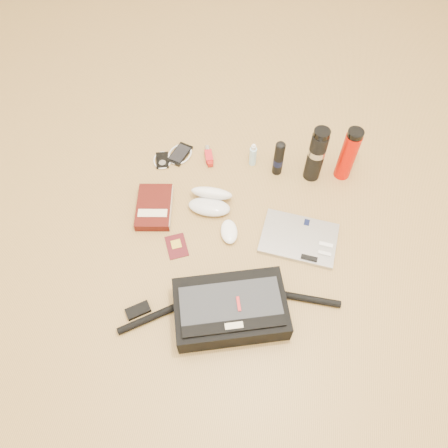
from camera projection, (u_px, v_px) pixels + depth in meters
The scene contains 14 objects.
ground at pixel (230, 258), 1.72m from camera, with size 4.00×4.00×0.00m, color #A47F44.
messenger_bag at pixel (230, 309), 1.55m from camera, with size 0.79×0.35×0.11m.
laptop at pixel (299, 239), 1.76m from camera, with size 0.32×0.24×0.03m.
book at pixel (155, 207), 1.83m from camera, with size 0.17×0.24×0.04m.
passport at pixel (177, 246), 1.75m from camera, with size 0.12×0.13×0.01m.
mouse at pixel (229, 232), 1.76m from camera, with size 0.09×0.13×0.04m.
sunglasses_case at pixel (210, 200), 1.83m from camera, with size 0.18×0.15×0.10m.
ipod at pixel (162, 160), 1.98m from camera, with size 0.10×0.10×0.01m.
phone at pixel (180, 154), 2.00m from camera, with size 0.13×0.14×0.01m.
inhaler at pixel (209, 156), 1.98m from camera, with size 0.06×0.12×0.03m.
spray_bottle at pixel (253, 155), 1.94m from camera, with size 0.03×0.03×0.12m.
aerosol_can at pixel (279, 158), 1.88m from camera, with size 0.05×0.05×0.18m.
thermos_black at pixel (316, 155), 1.82m from camera, with size 0.08×0.08×0.28m.
thermos_red at pixel (348, 154), 1.83m from camera, with size 0.09×0.09×0.27m.
Camera 1 is at (0.11, -0.80, 1.52)m, focal length 35.00 mm.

